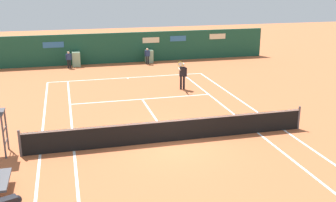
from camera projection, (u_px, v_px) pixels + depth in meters
ground_plane at (168, 136)px, 17.78m from camera, size 80.00×80.00×0.01m
tennis_net at (171, 130)px, 17.10m from camera, size 12.10×0.10×1.07m
sponsor_back_wall at (116, 48)px, 32.62m from camera, size 25.00×1.02×2.40m
player_on_baseline at (182, 74)px, 24.88m from camera, size 0.72×0.68×1.86m
ball_kid_left_post at (69, 59)px, 30.75m from camera, size 0.43×0.18×1.30m
ball_kid_centre_post at (147, 55)px, 32.19m from camera, size 0.43×0.20×1.29m
tennis_ball_mid_court at (126, 131)px, 18.34m from camera, size 0.07×0.07×0.07m
tennis_ball_near_service_line at (204, 92)px, 24.54m from camera, size 0.07×0.07×0.07m
tennis_ball_by_sideline at (240, 118)px, 19.95m from camera, size 0.07×0.07×0.07m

